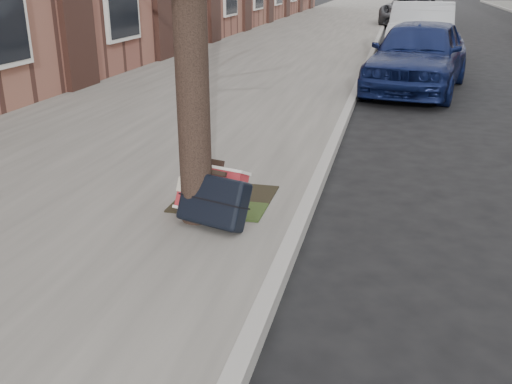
% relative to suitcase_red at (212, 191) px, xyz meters
% --- Properties ---
extents(ground, '(120.00, 120.00, 0.00)m').
position_rel_suitcase_red_xyz_m(ground, '(2.00, -0.82, -0.34)').
color(ground, black).
rests_on(ground, ground).
extents(near_sidewalk, '(5.00, 70.00, 0.12)m').
position_rel_suitcase_red_xyz_m(near_sidewalk, '(-1.70, 14.18, -0.28)').
color(near_sidewalk, gray).
rests_on(near_sidewalk, ground).
extents(dirt_patch, '(0.85, 0.85, 0.02)m').
position_rel_suitcase_red_xyz_m(dirt_patch, '(-0.00, 0.38, -0.22)').
color(dirt_patch, black).
rests_on(dirt_patch, near_sidewalk).
extents(suitcase_red, '(0.64, 0.45, 0.45)m').
position_rel_suitcase_red_xyz_m(suitcase_red, '(0.00, 0.00, 0.00)').
color(suitcase_red, maroon).
rests_on(suitcase_red, near_sidewalk).
extents(suitcase_navy, '(0.65, 0.49, 0.45)m').
position_rel_suitcase_red_xyz_m(suitcase_navy, '(0.09, -0.20, 0.00)').
color(suitcase_navy, black).
rests_on(suitcase_navy, near_sidewalk).
extents(car_near_front, '(2.21, 4.12, 1.33)m').
position_rel_suitcase_red_xyz_m(car_near_front, '(1.81, 6.96, 0.32)').
color(car_near_front, '#0F1946').
rests_on(car_near_front, ground).
extents(car_near_mid, '(1.71, 4.40, 1.43)m').
position_rel_suitcase_red_xyz_m(car_near_mid, '(1.96, 11.16, 0.37)').
color(car_near_mid, '#A0A4A8').
rests_on(car_near_mid, ground).
extents(car_near_back, '(2.96, 5.22, 1.37)m').
position_rel_suitcase_red_xyz_m(car_near_back, '(1.90, 22.47, 0.34)').
color(car_near_back, '#393A3F').
rests_on(car_near_back, ground).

